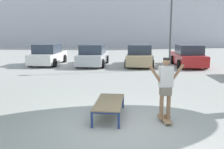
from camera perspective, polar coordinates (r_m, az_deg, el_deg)
ground_plane at (r=7.03m, az=3.13°, el=-11.35°), size 120.00×120.00×0.00m
building_facade at (r=40.68m, az=-0.90°, el=15.31°), size 41.10×4.00×12.95m
skate_box at (r=7.69m, az=-0.62°, el=-6.20°), size 0.85×1.93×0.46m
skateboard at (r=7.53m, az=11.34°, el=-9.45°), size 0.33×0.82×0.09m
skater at (r=7.27m, az=11.59°, el=-2.01°), size 1.00×0.33×1.69m
car_white at (r=19.73m, az=-13.74°, el=4.13°), size 2.03×4.26×1.50m
car_silver at (r=18.69m, az=-4.18°, el=4.08°), size 2.04×4.26×1.50m
car_tan at (r=18.59m, az=6.10°, el=4.02°), size 2.17×4.32×1.50m
car_red at (r=18.99m, az=16.25°, el=3.81°), size 1.94×4.21×1.50m
light_post at (r=16.99m, az=12.80°, el=13.89°), size 0.36×0.36×5.83m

